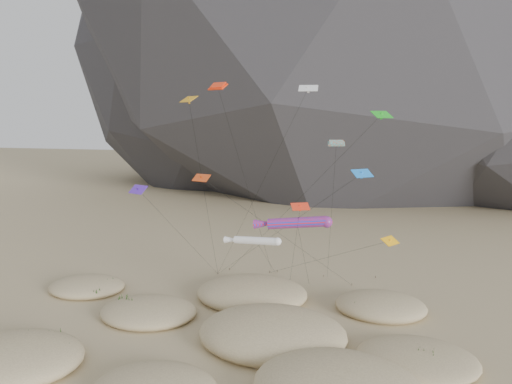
# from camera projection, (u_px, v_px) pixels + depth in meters

# --- Properties ---
(ground) EXTENTS (500.00, 500.00, 0.00)m
(ground) POSITION_uv_depth(u_px,v_px,m) (221.00, 351.00, 48.60)
(ground) COLOR #CCB789
(ground) RESTS_ON ground
(dunes) EXTENTS (51.37, 33.54, 3.91)m
(dunes) POSITION_uv_depth(u_px,v_px,m) (238.00, 333.00, 50.78)
(dunes) COLOR #CCB789
(dunes) RESTS_ON ground
(dune_grass) EXTENTS (42.47, 28.26, 1.47)m
(dune_grass) POSITION_uv_depth(u_px,v_px,m) (216.00, 326.00, 52.29)
(dune_grass) COLOR black
(dune_grass) RESTS_ON ground
(kite_stakes) EXTENTS (22.16, 4.65, 0.30)m
(kite_stakes) POSITION_uv_depth(u_px,v_px,m) (291.00, 275.00, 70.97)
(kite_stakes) COLOR #3F2D1E
(kite_stakes) RESTS_ON ground
(rainbow_tube_kite) EXTENTS (9.23, 10.21, 11.48)m
(rainbow_tube_kite) POSITION_uv_depth(u_px,v_px,m) (294.00, 223.00, 57.31)
(rainbow_tube_kite) COLOR red
(rainbow_tube_kite) RESTS_ON ground
(white_tube_kite) EXTENTS (7.17, 15.62, 9.29)m
(white_tube_kite) POSITION_uv_depth(u_px,v_px,m) (253.00, 241.00, 56.76)
(white_tube_kite) COLOR white
(white_tube_kite) RESTS_ON ground
(orange_parafoil) EXTENTS (5.77, 11.97, 26.69)m
(orange_parafoil) POSITION_uv_depth(u_px,v_px,m) (218.00, 89.00, 60.82)
(orange_parafoil) COLOR #FA300D
(orange_parafoil) RESTS_ON ground
(multi_parafoil) EXTENTS (2.90, 11.30, 19.91)m
(multi_parafoil) POSITION_uv_depth(u_px,v_px,m) (336.00, 146.00, 57.33)
(multi_parafoil) COLOR red
(multi_parafoil) RESTS_ON ground
(delta_kites) EXTENTS (31.90, 20.17, 25.99)m
(delta_kites) POSITION_uv_depth(u_px,v_px,m) (272.00, 161.00, 55.84)
(delta_kites) COLOR #FFAA0D
(delta_kites) RESTS_ON ground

